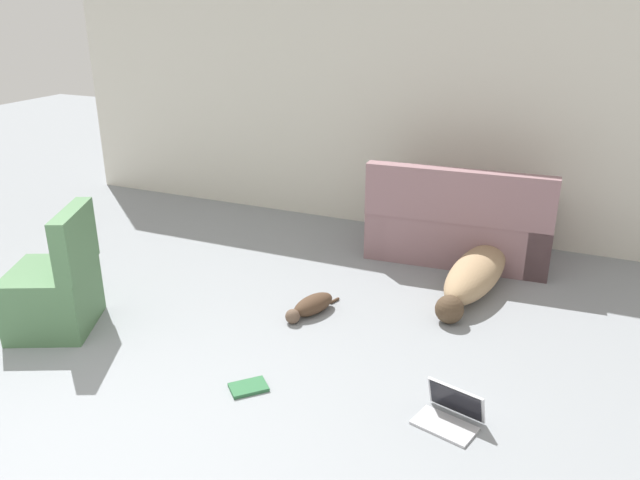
{
  "coord_description": "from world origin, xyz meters",
  "views": [
    {
      "loc": [
        2.24,
        -1.85,
        2.34
      ],
      "look_at": [
        0.5,
        2.14,
        0.61
      ],
      "focal_mm": 35.0,
      "sensor_mm": 36.0,
      "label": 1
    }
  ],
  "objects": [
    {
      "name": "laptop_open",
      "position": [
        1.73,
        1.22,
        0.07
      ],
      "size": [
        0.41,
        0.35,
        0.21
      ],
      "rotation": [
        0.0,
        0.0,
        -0.26
      ],
      "color": "#B7B7BC",
      "rests_on": "ground_plane"
    },
    {
      "name": "dog",
      "position": [
        1.53,
        3.0,
        0.15
      ],
      "size": [
        0.51,
        1.68,
        0.31
      ],
      "rotation": [
        0.0,
        0.0,
        4.6
      ],
      "color": "#A38460",
      "rests_on": "ground_plane"
    },
    {
      "name": "ground_plane",
      "position": [
        0.0,
        0.0,
        0.0
      ],
      "size": [
        20.0,
        20.0,
        0.0
      ],
      "primitive_type": "plane",
      "color": "gray"
    },
    {
      "name": "book_green",
      "position": [
        0.49,
        1.02,
        0.01
      ],
      "size": [
        0.28,
        0.28,
        0.02
      ],
      "rotation": [
        0.0,
        0.0,
        0.8
      ],
      "color": "#2D663D",
      "rests_on": "ground_plane"
    },
    {
      "name": "couch",
      "position": [
        1.24,
        3.68,
        0.3
      ],
      "size": [
        1.69,
        0.88,
        0.92
      ],
      "rotation": [
        0.0,
        0.0,
        3.21
      ],
      "color": "gray",
      "rests_on": "ground_plane"
    },
    {
      "name": "cat",
      "position": [
        0.44,
        2.09,
        0.07
      ],
      "size": [
        0.3,
        0.57,
        0.14
      ],
      "rotation": [
        0.0,
        0.0,
        4.37
      ],
      "color": "#473323",
      "rests_on": "ground_plane"
    },
    {
      "name": "wall_back",
      "position": [
        0.0,
        4.27,
        1.38
      ],
      "size": [
        6.95,
        0.06,
        2.77
      ],
      "color": "beige",
      "rests_on": "ground_plane"
    },
    {
      "name": "side_chair",
      "position": [
        -1.19,
        1.15,
        0.31
      ],
      "size": [
        0.77,
        0.79,
        0.92
      ],
      "rotation": [
        0.0,
        0.0,
        5.15
      ],
      "color": "#4C754C",
      "rests_on": "ground_plane"
    }
  ]
}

